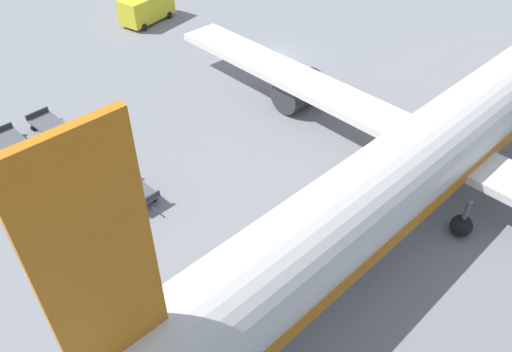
{
  "coord_description": "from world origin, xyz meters",
  "views": [
    {
      "loc": [
        27.41,
        -23.14,
        18.03
      ],
      "look_at": [
        11.55,
        -10.76,
        1.11
      ],
      "focal_mm": 35.0,
      "sensor_mm": 36.0,
      "label": 1
    }
  ],
  "objects_px": {
    "baggage_dolly_row_near_col_a": "(12,143)",
    "baggage_dolly_row_near_col_b": "(46,178)",
    "service_van": "(147,7)",
    "baggage_dolly_row_mid_a_col_a": "(50,126)",
    "airplane": "(458,130)",
    "baggage_dolly_row_mid_a_col_b": "(87,156)",
    "baggage_dolly_row_near_col_c": "(93,213)",
    "baggage_dolly_row_mid_a_col_c": "(132,190)"
  },
  "relations": [
    {
      "from": "airplane",
      "to": "baggage_dolly_row_mid_a_col_b",
      "type": "distance_m",
      "value": 20.55
    },
    {
      "from": "baggage_dolly_row_near_col_a",
      "to": "baggage_dolly_row_mid_a_col_b",
      "type": "bearing_deg",
      "value": 37.37
    },
    {
      "from": "baggage_dolly_row_near_col_c",
      "to": "baggage_dolly_row_mid_a_col_b",
      "type": "bearing_deg",
      "value": 159.64
    },
    {
      "from": "baggage_dolly_row_near_col_c",
      "to": "baggage_dolly_row_mid_a_col_c",
      "type": "relative_size",
      "value": 1.0
    },
    {
      "from": "service_van",
      "to": "baggage_dolly_row_mid_a_col_a",
      "type": "height_order",
      "value": "service_van"
    },
    {
      "from": "airplane",
      "to": "baggage_dolly_row_mid_a_col_c",
      "type": "xyz_separation_m",
      "value": [
        -9.03,
        -14.78,
        -2.52
      ]
    },
    {
      "from": "baggage_dolly_row_mid_a_col_a",
      "to": "baggage_dolly_row_mid_a_col_c",
      "type": "distance_m",
      "value": 8.72
    },
    {
      "from": "airplane",
      "to": "baggage_dolly_row_near_col_a",
      "type": "distance_m",
      "value": 25.43
    },
    {
      "from": "baggage_dolly_row_mid_a_col_b",
      "to": "baggage_dolly_row_mid_a_col_a",
      "type": "bearing_deg",
      "value": -172.52
    },
    {
      "from": "baggage_dolly_row_near_col_c",
      "to": "baggage_dolly_row_mid_a_col_c",
      "type": "xyz_separation_m",
      "value": [
        -0.33,
        2.37,
        0.0
      ]
    },
    {
      "from": "baggage_dolly_row_mid_a_col_a",
      "to": "baggage_dolly_row_mid_a_col_c",
      "type": "bearing_deg",
      "value": 8.11
    },
    {
      "from": "baggage_dolly_row_mid_a_col_c",
      "to": "airplane",
      "type": "bearing_deg",
      "value": 58.59
    },
    {
      "from": "baggage_dolly_row_near_col_a",
      "to": "baggage_dolly_row_near_col_b",
      "type": "height_order",
      "value": "same"
    },
    {
      "from": "baggage_dolly_row_near_col_a",
      "to": "baggage_dolly_row_mid_a_col_b",
      "type": "xyz_separation_m",
      "value": [
        3.97,
        3.04,
        0.0
      ]
    },
    {
      "from": "baggage_dolly_row_mid_a_col_a",
      "to": "baggage_dolly_row_mid_a_col_c",
      "type": "relative_size",
      "value": 1.0
    },
    {
      "from": "baggage_dolly_row_mid_a_col_b",
      "to": "baggage_dolly_row_near_col_a",
      "type": "bearing_deg",
      "value": -142.63
    },
    {
      "from": "service_van",
      "to": "baggage_dolly_row_mid_a_col_c",
      "type": "xyz_separation_m",
      "value": [
        20.14,
        -11.86,
        -0.79
      ]
    },
    {
      "from": "service_van",
      "to": "baggage_dolly_row_mid_a_col_c",
      "type": "distance_m",
      "value": 23.38
    },
    {
      "from": "baggage_dolly_row_near_col_c",
      "to": "baggage_dolly_row_mid_a_col_a",
      "type": "relative_size",
      "value": 1.0
    },
    {
      "from": "airplane",
      "to": "service_van",
      "type": "height_order",
      "value": "airplane"
    },
    {
      "from": "baggage_dolly_row_mid_a_col_b",
      "to": "service_van",
      "type": "bearing_deg",
      "value": 141.69
    },
    {
      "from": "baggage_dolly_row_near_col_c",
      "to": "baggage_dolly_row_mid_a_col_a",
      "type": "bearing_deg",
      "value": 172.73
    },
    {
      "from": "baggage_dolly_row_near_col_b",
      "to": "baggage_dolly_row_mid_a_col_b",
      "type": "xyz_separation_m",
      "value": [
        -0.43,
        2.58,
        0.0
      ]
    },
    {
      "from": "airplane",
      "to": "baggage_dolly_row_near_col_c",
      "type": "height_order",
      "value": "airplane"
    },
    {
      "from": "baggage_dolly_row_near_col_a",
      "to": "baggage_dolly_row_near_col_c",
      "type": "bearing_deg",
      "value": 8.75
    },
    {
      "from": "baggage_dolly_row_near_col_b",
      "to": "baggage_dolly_row_mid_a_col_c",
      "type": "distance_m",
      "value": 5.05
    },
    {
      "from": "airplane",
      "to": "baggage_dolly_row_near_col_a",
      "type": "relative_size",
      "value": 12.69
    },
    {
      "from": "service_van",
      "to": "baggage_dolly_row_mid_a_col_b",
      "type": "relative_size",
      "value": 1.43
    },
    {
      "from": "baggage_dolly_row_near_col_a",
      "to": "baggage_dolly_row_mid_a_col_a",
      "type": "height_order",
      "value": "same"
    },
    {
      "from": "baggage_dolly_row_mid_a_col_a",
      "to": "baggage_dolly_row_near_col_b",
      "type": "bearing_deg",
      "value": -22.9
    },
    {
      "from": "service_van",
      "to": "baggage_dolly_row_near_col_c",
      "type": "bearing_deg",
      "value": -34.82
    },
    {
      "from": "baggage_dolly_row_near_col_a",
      "to": "baggage_dolly_row_mid_a_col_c",
      "type": "distance_m",
      "value": 9.05
    },
    {
      "from": "baggage_dolly_row_near_col_a",
      "to": "baggage_dolly_row_near_col_c",
      "type": "distance_m",
      "value": 8.69
    },
    {
      "from": "baggage_dolly_row_near_col_a",
      "to": "baggage_dolly_row_near_col_c",
      "type": "relative_size",
      "value": 1.0
    },
    {
      "from": "baggage_dolly_row_near_col_a",
      "to": "baggage_dolly_row_mid_a_col_a",
      "type": "bearing_deg",
      "value": 98.48
    },
    {
      "from": "service_van",
      "to": "baggage_dolly_row_mid_a_col_b",
      "type": "bearing_deg",
      "value": -38.31
    },
    {
      "from": "airplane",
      "to": "baggage_dolly_row_mid_a_col_b",
      "type": "bearing_deg",
      "value": -130.77
    },
    {
      "from": "baggage_dolly_row_near_col_a",
      "to": "baggage_dolly_row_near_col_b",
      "type": "bearing_deg",
      "value": 5.86
    },
    {
      "from": "baggage_dolly_row_near_col_a",
      "to": "baggage_dolly_row_mid_a_col_b",
      "type": "height_order",
      "value": "same"
    },
    {
      "from": "baggage_dolly_row_mid_a_col_b",
      "to": "baggage_dolly_row_mid_a_col_c",
      "type": "distance_m",
      "value": 4.34
    },
    {
      "from": "service_van",
      "to": "baggage_dolly_row_near_col_a",
      "type": "height_order",
      "value": "service_van"
    },
    {
      "from": "baggage_dolly_row_mid_a_col_b",
      "to": "airplane",
      "type": "bearing_deg",
      "value": 49.23
    }
  ]
}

